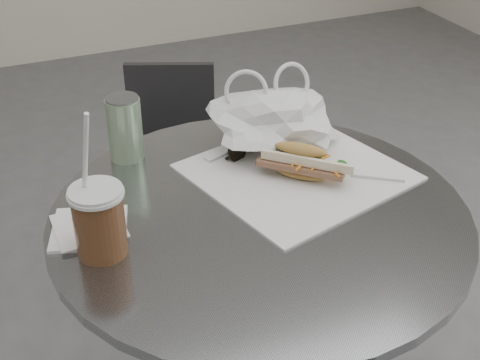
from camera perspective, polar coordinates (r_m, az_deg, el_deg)
name	(u,v)px	position (r m, az deg, el deg)	size (l,w,h in m)	color
cafe_table	(258,323)	(1.38, 1.51, -12.06)	(0.76, 0.76, 0.74)	slate
chair_far	(172,187)	(2.11, -5.84, -0.58)	(0.37, 0.39, 0.66)	#303033
sandwich_paper	(297,172)	(1.32, 4.88, 0.69)	(0.37, 0.35, 0.00)	white
banh_mi	(301,162)	(1.28, 5.25, 1.52)	(0.20, 0.21, 0.07)	#BE8D48
iced_coffee	(99,220)	(1.10, -11.94, -3.37)	(0.09, 0.09, 0.26)	brown
sunglasses	(246,147)	(1.37, 0.54, 2.80)	(0.10, 0.06, 0.05)	black
plastic_bag	(273,121)	(1.37, 2.85, 5.02)	(0.25, 0.19, 0.12)	white
napkin_stack	(89,228)	(1.18, -12.75, -3.99)	(0.16, 0.16, 0.01)	white
drink_can	(125,128)	(1.36, -9.81, 4.39)	(0.07, 0.07, 0.13)	#67A862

